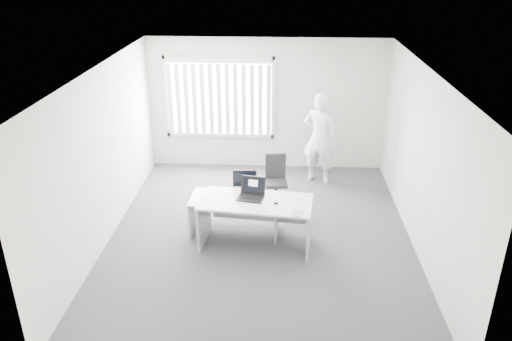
# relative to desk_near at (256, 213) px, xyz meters

# --- Properties ---
(ground) EXTENTS (6.00, 6.00, 0.00)m
(ground) POSITION_rel_desk_near_xyz_m (0.06, 0.25, -0.58)
(ground) COLOR #4B4B52
(ground) RESTS_ON ground
(wall_back) EXTENTS (5.00, 0.02, 2.80)m
(wall_back) POSITION_rel_desk_near_xyz_m (0.06, 3.25, 0.82)
(wall_back) COLOR beige
(wall_back) RESTS_ON ground
(wall_front) EXTENTS (5.00, 0.02, 2.80)m
(wall_front) POSITION_rel_desk_near_xyz_m (0.06, -2.75, 0.82)
(wall_front) COLOR beige
(wall_front) RESTS_ON ground
(wall_left) EXTENTS (0.02, 6.00, 2.80)m
(wall_left) POSITION_rel_desk_near_xyz_m (-2.44, 0.25, 0.82)
(wall_left) COLOR beige
(wall_left) RESTS_ON ground
(wall_right) EXTENTS (0.02, 6.00, 2.80)m
(wall_right) POSITION_rel_desk_near_xyz_m (2.56, 0.25, 0.82)
(wall_right) COLOR beige
(wall_right) RESTS_ON ground
(ceiling) EXTENTS (5.00, 6.00, 0.02)m
(ceiling) POSITION_rel_desk_near_xyz_m (0.06, 0.25, 2.22)
(ceiling) COLOR white
(ceiling) RESTS_ON wall_back
(window) EXTENTS (2.32, 0.06, 1.76)m
(window) POSITION_rel_desk_near_xyz_m (-0.94, 3.21, 0.97)
(window) COLOR beige
(window) RESTS_ON wall_back
(blinds) EXTENTS (2.20, 0.10, 1.50)m
(blinds) POSITION_rel_desk_near_xyz_m (-0.94, 3.15, 0.94)
(blinds) COLOR white
(blinds) RESTS_ON wall_back
(desk_near) EXTENTS (1.84, 1.01, 0.80)m
(desk_near) POSITION_rel_desk_near_xyz_m (0.00, 0.00, 0.00)
(desk_near) COLOR white
(desk_near) RESTS_ON ground
(desk_far) EXTENTS (1.48, 0.75, 0.66)m
(desk_far) POSITION_rel_desk_near_xyz_m (-0.37, 0.35, -0.10)
(desk_far) COLOR white
(desk_far) RESTS_ON ground
(office_chair) EXTENTS (0.58, 0.58, 0.92)m
(office_chair) POSITION_rel_desk_near_xyz_m (0.30, 1.56, -0.29)
(office_chair) COLOR black
(office_chair) RESTS_ON ground
(person) EXTENTS (0.81, 0.67, 1.89)m
(person) POSITION_rel_desk_near_xyz_m (1.15, 2.51, 0.37)
(person) COLOR white
(person) RESTS_ON ground
(laptop) EXTENTS (0.46, 0.42, 0.31)m
(laptop) POSITION_rel_desk_near_xyz_m (-0.09, 0.07, 0.38)
(laptop) COLOR black
(laptop) RESTS_ON desk_near
(paper_sheet) EXTENTS (0.39, 0.33, 0.00)m
(paper_sheet) POSITION_rel_desk_near_xyz_m (0.28, -0.08, 0.22)
(paper_sheet) COLOR white
(paper_sheet) RESTS_ON desk_near
(mouse) EXTENTS (0.06, 0.10, 0.04)m
(mouse) POSITION_rel_desk_near_xyz_m (0.32, -0.06, 0.24)
(mouse) COLOR #B1B1B3
(mouse) RESTS_ON paper_sheet
(booklet) EXTENTS (0.19, 0.24, 0.01)m
(booklet) POSITION_rel_desk_near_xyz_m (0.64, -0.37, 0.23)
(booklet) COLOR white
(booklet) RESTS_ON desk_near
(keyboard) EXTENTS (0.50, 0.31, 0.02)m
(keyboard) POSITION_rel_desk_near_xyz_m (-0.23, 0.16, 0.09)
(keyboard) COLOR black
(keyboard) RESTS_ON desk_far
(monitor) EXTENTS (0.41, 0.14, 0.40)m
(monitor) POSITION_rel_desk_near_xyz_m (-0.22, 0.60, 0.28)
(monitor) COLOR black
(monitor) RESTS_ON desk_far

